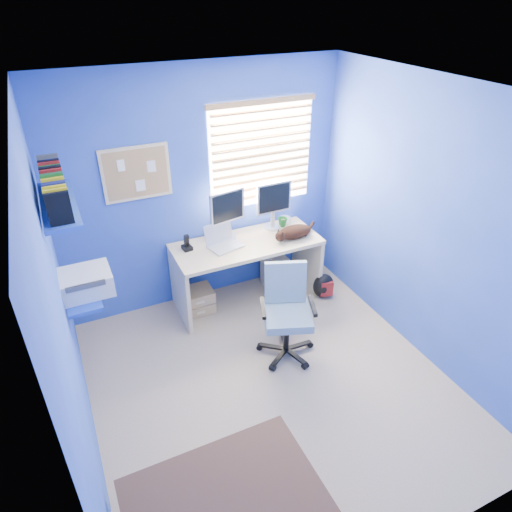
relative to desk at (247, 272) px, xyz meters
name	(u,v)px	position (x,y,z in m)	size (l,w,h in m)	color
floor	(272,385)	(-0.32, -1.26, -0.37)	(3.00, 3.20, 0.00)	#BCA88D
ceiling	(279,94)	(-0.32, -1.26, 2.13)	(3.00, 3.20, 0.00)	white
wall_back	(204,191)	(-0.32, 0.34, 0.88)	(3.00, 0.01, 2.50)	#2547B0
wall_front	(426,429)	(-0.32, -2.86, 0.88)	(3.00, 0.01, 2.50)	#2547B0
wall_left	(64,321)	(-1.82, -1.26, 0.88)	(0.01, 3.20, 2.50)	#2547B0
wall_right	(428,228)	(1.18, -1.26, 0.88)	(0.01, 3.20, 2.50)	#2547B0
desk	(247,272)	(0.00, 0.00, 0.00)	(1.56, 0.65, 0.74)	tan
laptop	(225,238)	(-0.24, 0.01, 0.48)	(0.33, 0.26, 0.22)	silver
monitor_left	(227,215)	(-0.14, 0.19, 0.64)	(0.40, 0.12, 0.54)	silver
monitor_right	(273,206)	(0.40, 0.19, 0.64)	(0.40, 0.12, 0.54)	silver
phone	(187,242)	(-0.61, 0.13, 0.45)	(0.09, 0.11, 0.17)	black
mug	(282,222)	(0.51, 0.17, 0.42)	(0.10, 0.09, 0.10)	#166420
cd_spindle	(285,220)	(0.58, 0.23, 0.41)	(0.13, 0.13, 0.07)	silver
cat	(295,232)	(0.51, -0.12, 0.44)	(0.38, 0.20, 0.14)	black
tower_pc	(276,273)	(0.39, 0.05, -0.14)	(0.19, 0.44, 0.45)	beige
drawer_boxes	(197,300)	(-0.58, 0.05, -0.23)	(0.35, 0.28, 0.27)	tan
yellow_book	(273,292)	(0.25, -0.15, -0.25)	(0.03, 0.17, 0.24)	yellow
backpack	(323,286)	(0.80, -0.31, -0.22)	(0.25, 0.19, 0.29)	black
office_chair	(286,323)	(0.00, -0.91, -0.03)	(0.67, 0.67, 0.90)	black
window_blinds	(262,155)	(0.33, 0.31, 1.18)	(1.15, 0.05, 1.10)	white
corkboard	(137,173)	(-0.97, 0.33, 1.18)	(0.64, 0.02, 0.52)	tan
wall_shelves	(69,239)	(-1.68, -0.51, 1.06)	(0.42, 0.90, 1.05)	blue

